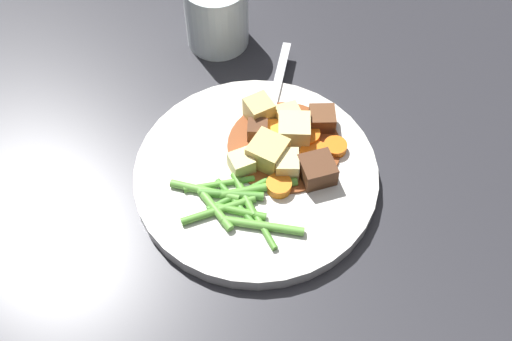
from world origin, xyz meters
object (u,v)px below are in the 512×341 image
object	(u,v)px
meat_chunk_2	(317,170)
carrot_slice_1	(315,155)
carrot_slice_0	(276,188)
potato_chunk_5	(287,165)
potato_chunk_2	(259,111)
potato_chunk_1	(290,120)
potato_chunk_0	(266,151)
carrot_slice_3	(335,147)
meat_chunk_1	(322,119)
fork	(273,101)
meat_chunk_0	(258,131)
carrot_slice_2	(273,135)
carrot_slice_4	(307,136)
potato_chunk_4	(241,163)
water_glass	(217,14)
potato_chunk_3	(293,130)
dinner_plate	(256,175)

from	to	relation	value
meat_chunk_2	carrot_slice_1	bearing A→B (deg)	45.09
carrot_slice_0	potato_chunk_5	xyz separation A→B (m)	(0.03, 0.01, 0.01)
potato_chunk_2	potato_chunk_1	bearing A→B (deg)	-64.89
carrot_slice_0	potato_chunk_0	bearing A→B (deg)	58.77
carrot_slice_3	meat_chunk_1	distance (m)	0.04
carrot_slice_0	fork	bearing A→B (deg)	44.56
potato_chunk_1	meat_chunk_0	distance (m)	0.04
potato_chunk_2	meat_chunk_1	xyz separation A→B (m)	(0.04, -0.06, -0.00)
carrot_slice_2	potato_chunk_5	xyz separation A→B (m)	(-0.02, -0.04, 0.01)
carrot_slice_4	meat_chunk_0	distance (m)	0.05
potato_chunk_0	potato_chunk_4	size ratio (longest dim) A/B	1.53
potato_chunk_0	potato_chunk_1	xyz separation A→B (m)	(0.05, 0.01, -0.00)
potato_chunk_4	water_glass	world-z (taller)	water_glass
carrot_slice_4	potato_chunk_2	bearing A→B (deg)	104.83
carrot_slice_2	meat_chunk_1	distance (m)	0.06
carrot_slice_0	potato_chunk_4	world-z (taller)	potato_chunk_4
potato_chunk_2	potato_chunk_5	distance (m)	0.08
carrot_slice_0	meat_chunk_2	size ratio (longest dim) A/B	0.78
carrot_slice_2	carrot_slice_3	xyz separation A→B (m)	(0.04, -0.06, -0.00)
carrot_slice_2	potato_chunk_5	distance (m)	0.05
carrot_slice_1	potato_chunk_2	size ratio (longest dim) A/B	1.17
carrot_slice_3	potato_chunk_1	world-z (taller)	potato_chunk_1
carrot_slice_0	meat_chunk_1	world-z (taller)	meat_chunk_1
carrot_slice_4	water_glass	distance (m)	0.20
potato_chunk_4	meat_chunk_1	distance (m)	0.11
fork	carrot_slice_4	bearing A→B (deg)	-103.18
potato_chunk_3	meat_chunk_2	bearing A→B (deg)	-110.86
carrot_slice_1	meat_chunk_2	xyz separation A→B (m)	(-0.02, -0.02, 0.01)
carrot_slice_4	potato_chunk_0	world-z (taller)	potato_chunk_0
meat_chunk_1	fork	distance (m)	0.06
potato_chunk_1	meat_chunk_1	world-z (taller)	potato_chunk_1
carrot_slice_3	potato_chunk_4	size ratio (longest dim) A/B	1.07
carrot_slice_4	potato_chunk_3	bearing A→B (deg)	126.52
carrot_slice_0	meat_chunk_2	world-z (taller)	meat_chunk_2
dinner_plate	meat_chunk_2	world-z (taller)	meat_chunk_2
potato_chunk_1	water_glass	bearing A→B (deg)	72.60
meat_chunk_1	potato_chunk_2	bearing A→B (deg)	125.91
carrot_slice_2	fork	world-z (taller)	carrot_slice_2
meat_chunk_1	fork	world-z (taller)	meat_chunk_1
potato_chunk_1	meat_chunk_2	distance (m)	0.07
carrot_slice_3	carrot_slice_4	world-z (taller)	carrot_slice_4
potato_chunk_2	water_glass	size ratio (longest dim) A/B	0.34
potato_chunk_0	meat_chunk_0	bearing A→B (deg)	59.84
dinner_plate	potato_chunk_1	bearing A→B (deg)	12.09
potato_chunk_1	potato_chunk_5	bearing A→B (deg)	-140.22
carrot_slice_3	carrot_slice_4	xyz separation A→B (m)	(-0.01, 0.03, 0.00)
carrot_slice_1	dinner_plate	bearing A→B (deg)	148.87
carrot_slice_0	fork	xyz separation A→B (m)	(0.09, 0.09, -0.00)
carrot_slice_0	water_glass	bearing A→B (deg)	60.04
potato_chunk_0	water_glass	bearing A→B (deg)	60.30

